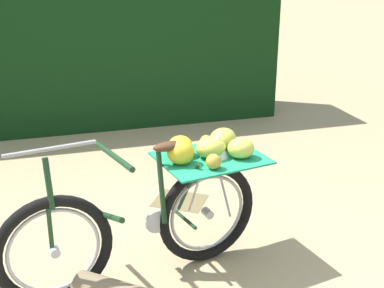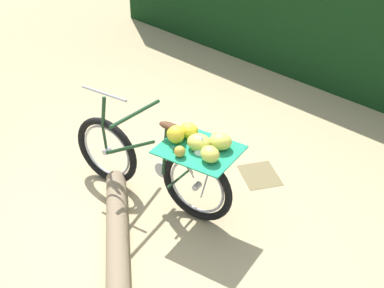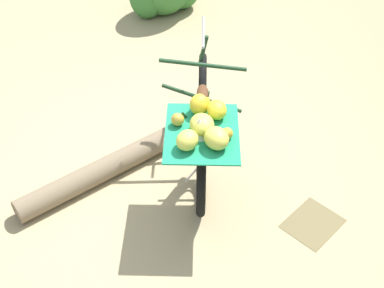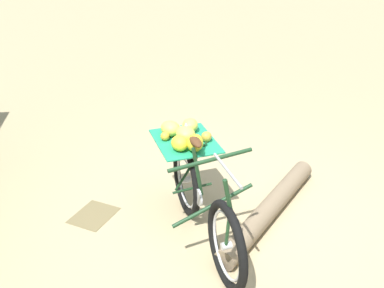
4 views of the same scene
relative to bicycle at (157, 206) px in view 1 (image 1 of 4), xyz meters
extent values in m
plane|color=tan|center=(0.04, -0.10, -0.51)|extent=(60.00, 60.00, 0.00)
cube|color=black|center=(-2.54, 2.49, 0.45)|extent=(5.65, 4.05, 1.91)
torus|color=black|center=(-0.49, -0.46, -0.14)|extent=(0.58, 0.55, 0.73)
torus|color=#B7B7BC|center=(-0.49, -0.46, -0.14)|extent=(0.43, 0.40, 0.57)
cylinder|color=#B7B7BC|center=(-0.49, -0.46, -0.14)|extent=(0.10, 0.10, 0.06)
torus|color=black|center=(0.27, 0.25, -0.14)|extent=(0.58, 0.55, 0.73)
torus|color=#B7B7BC|center=(0.27, 0.25, -0.14)|extent=(0.43, 0.40, 0.57)
cylinder|color=#B7B7BC|center=(0.27, 0.25, -0.14)|extent=(0.10, 0.10, 0.06)
cylinder|color=#19381E|center=(-0.26, -0.24, 0.02)|extent=(0.50, 0.54, 0.30)
cylinder|color=#19381E|center=(-0.20, -0.19, 0.41)|extent=(0.51, 0.54, 0.11)
cylinder|color=#19381E|center=(0.03, 0.02, 0.13)|extent=(0.10, 0.11, 0.49)
cylinder|color=#19381E|center=(0.14, 0.12, -0.13)|extent=(0.28, 0.30, 0.05)
cylinder|color=#19381E|center=(0.16, 0.15, 0.08)|extent=(0.24, 0.25, 0.47)
cylinder|color=#19381E|center=(-0.50, -0.47, 0.01)|extent=(0.05, 0.05, 0.30)
cylinder|color=#19381E|center=(-0.49, -0.46, 0.30)|extent=(0.09, 0.09, 0.30)
cylinder|color=gray|center=(-0.46, -0.44, 0.51)|extent=(0.40, 0.37, 0.02)
ellipsoid|color=#4C2D19|center=(0.07, 0.06, 0.40)|extent=(0.22, 0.22, 0.06)
cylinder|color=#B7B7BC|center=(0.00, -0.01, -0.11)|extent=(0.13, 0.12, 0.16)
cylinder|color=#B7B7BC|center=(0.20, 0.19, 0.05)|extent=(0.15, 0.16, 0.39)
cylinder|color=#B7B7BC|center=(0.36, 0.33, 0.05)|extent=(0.18, 0.19, 0.39)
cube|color=brown|center=(0.29, 0.27, 0.25)|extent=(0.74, 0.73, 0.02)
cube|color=#1E8C60|center=(0.29, 0.27, 0.27)|extent=(0.87, 0.86, 0.01)
ellipsoid|color=#CCC64C|center=(0.29, 0.27, 0.34)|extent=(0.27, 0.27, 0.14)
ellipsoid|color=#CCC64C|center=(0.33, 0.44, 0.34)|extent=(0.23, 0.25, 0.14)
ellipsoid|color=yellow|center=(0.09, 0.23, 0.34)|extent=(0.22, 0.23, 0.14)
ellipsoid|color=gold|center=(0.13, 0.10, 0.35)|extent=(0.21, 0.19, 0.16)
ellipsoid|color=#CCC64C|center=(0.48, 0.31, 0.34)|extent=(0.21, 0.20, 0.14)
sphere|color=gold|center=(0.21, 0.44, 0.31)|extent=(0.08, 0.08, 0.08)
sphere|color=#B29333|center=(0.35, 0.08, 0.32)|extent=(0.10, 0.10, 0.10)
sphere|color=gold|center=(0.30, 0.22, 0.31)|extent=(0.07, 0.07, 0.07)
cone|color=white|center=(0.33, 0.28, 0.35)|extent=(0.20, 0.20, 0.16)
cube|color=olive|center=(-0.19, 1.05, -0.51)|extent=(0.44, 0.36, 0.01)
camera|label=1|loc=(1.04, -2.72, 1.53)|focal=46.97mm
camera|label=2|loc=(4.11, -0.78, 2.99)|focal=52.36mm
camera|label=3|loc=(2.34, 2.18, 2.67)|focal=47.51mm
camera|label=4|loc=(-3.23, -1.45, 2.18)|focal=43.61mm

